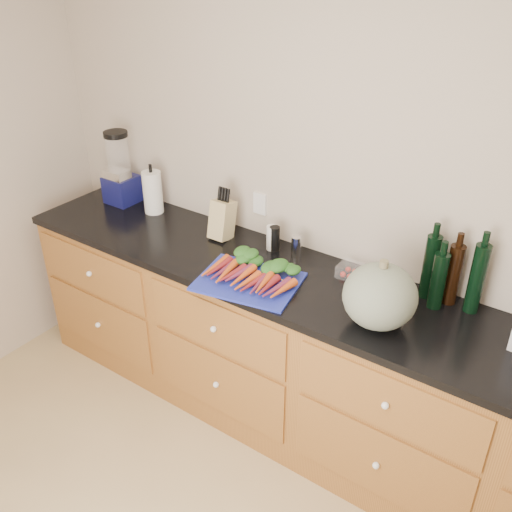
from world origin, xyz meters
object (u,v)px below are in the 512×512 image
Objects in this scene: cutting_board at (249,281)px; squash at (380,296)px; paper_towel at (153,192)px; knife_block at (222,220)px; blender_appliance at (120,172)px; carrots at (253,273)px; tomato_box at (353,271)px.

squash reaches higher than cutting_board.
paper_towel is 1.20× the size of knife_block.
knife_block is at bearing -1.27° from blender_appliance.
cutting_board is 0.66m from squash.
knife_block is (0.80, -0.02, -0.09)m from blender_appliance.
paper_towel is (0.26, 0.00, -0.07)m from blender_appliance.
carrots is at bearing -17.20° from paper_towel.
blender_appliance is 1.58m from tomato_box.
tomato_box is at bearing 40.51° from cutting_board.
knife_block is (-0.39, 0.27, 0.07)m from carrots.
blender_appliance is 3.24× the size of tomato_box.
carrots is 1.40× the size of squash.
paper_towel reaches higher than cutting_board.
cutting_board is at bearing -19.11° from paper_towel.
squash is 0.70× the size of blender_appliance.
tomato_box is (0.39, 0.33, 0.03)m from cutting_board.
squash is at bearing 1.34° from carrots.
squash is 1.59m from paper_towel.
blender_appliance is (-1.19, 0.32, 0.19)m from cutting_board.
paper_towel is at bearing 160.89° from cutting_board.
carrots is at bearing 90.00° from cutting_board.
tomato_box is (0.39, 0.30, -0.00)m from carrots.
paper_towel is at bearing 0.53° from blender_appliance.
knife_block is (-1.03, 0.25, -0.04)m from squash.
blender_appliance is (-1.19, 0.28, 0.16)m from carrots.
blender_appliance is at bearing 171.64° from squash.
blender_appliance reaches higher than paper_towel.
paper_towel is 1.31m from tomato_box.
knife_block is at bearing 166.33° from squash.
cutting_board is 0.05m from carrots.
carrots is at bearing -178.66° from squash.
carrots is 3.18× the size of tomato_box.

